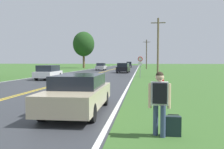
{
  "coord_description": "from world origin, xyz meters",
  "views": [
    {
      "loc": [
        6.92,
        -0.53,
        1.91
      ],
      "look_at": [
        5.51,
        10.91,
        1.28
      ],
      "focal_mm": 38.0,
      "sensor_mm": 36.0,
      "label": 1
    }
  ],
  "objects_px": {
    "hitchhiker_person": "(160,97)",
    "car_white_van_mid_far": "(48,72)",
    "car_silver_sedan_distant": "(101,67)",
    "suitcase": "(173,126)",
    "fire_hydrant": "(162,85)",
    "tree_left_verge": "(84,44)",
    "traffic_sign": "(140,62)",
    "car_dark_grey_van_horizon": "(129,64)",
    "car_champagne_sedan_mid_near": "(79,93)",
    "car_black_suv_receding": "(123,68)"
  },
  "relations": [
    {
      "from": "suitcase",
      "to": "traffic_sign",
      "type": "distance_m",
      "value": 21.76
    },
    {
      "from": "suitcase",
      "to": "traffic_sign",
      "type": "height_order",
      "value": "traffic_sign"
    },
    {
      "from": "tree_left_verge",
      "to": "traffic_sign",
      "type": "bearing_deg",
      "value": -67.73
    },
    {
      "from": "hitchhiker_person",
      "to": "car_dark_grey_van_horizon",
      "type": "height_order",
      "value": "car_dark_grey_van_horizon"
    },
    {
      "from": "hitchhiker_person",
      "to": "car_white_van_mid_far",
      "type": "bearing_deg",
      "value": 32.43
    },
    {
      "from": "hitchhiker_person",
      "to": "traffic_sign",
      "type": "bearing_deg",
      "value": 4.43
    },
    {
      "from": "car_white_van_mid_far",
      "to": "car_dark_grey_van_horizon",
      "type": "bearing_deg",
      "value": -8.76
    },
    {
      "from": "traffic_sign",
      "to": "car_black_suv_receding",
      "type": "relative_size",
      "value": 0.51
    },
    {
      "from": "fire_hydrant",
      "to": "car_silver_sedan_distant",
      "type": "distance_m",
      "value": 37.34
    },
    {
      "from": "suitcase",
      "to": "tree_left_verge",
      "type": "relative_size",
      "value": 0.05
    },
    {
      "from": "hitchhiker_person",
      "to": "tree_left_verge",
      "type": "height_order",
      "value": "tree_left_verge"
    },
    {
      "from": "fire_hydrant",
      "to": "traffic_sign",
      "type": "bearing_deg",
      "value": 96.41
    },
    {
      "from": "suitcase",
      "to": "traffic_sign",
      "type": "relative_size",
      "value": 0.22
    },
    {
      "from": "traffic_sign",
      "to": "tree_left_verge",
      "type": "xyz_separation_m",
      "value": [
        -16.87,
        41.19,
        5.19
      ]
    },
    {
      "from": "tree_left_verge",
      "to": "car_black_suv_receding",
      "type": "bearing_deg",
      "value": -64.11
    },
    {
      "from": "car_white_van_mid_far",
      "to": "car_dark_grey_van_horizon",
      "type": "xyz_separation_m",
      "value": [
        5.79,
        55.06,
        0.15
      ]
    },
    {
      "from": "tree_left_verge",
      "to": "car_champagne_sedan_mid_near",
      "type": "distance_m",
      "value": 62.38
    },
    {
      "from": "car_silver_sedan_distant",
      "to": "car_dark_grey_van_horizon",
      "type": "xyz_separation_m",
      "value": [
        4.68,
        28.08,
        0.14
      ]
    },
    {
      "from": "hitchhiker_person",
      "to": "tree_left_verge",
      "type": "distance_m",
      "value": 65.63
    },
    {
      "from": "car_white_van_mid_far",
      "to": "car_silver_sedan_distant",
      "type": "xyz_separation_m",
      "value": [
        1.11,
        26.97,
        0.01
      ]
    },
    {
      "from": "car_white_van_mid_far",
      "to": "car_silver_sedan_distant",
      "type": "bearing_deg",
      "value": -5.11
    },
    {
      "from": "traffic_sign",
      "to": "fire_hydrant",
      "type": "bearing_deg",
      "value": -83.59
    },
    {
      "from": "tree_left_verge",
      "to": "car_silver_sedan_distant",
      "type": "bearing_deg",
      "value": -65.12
    },
    {
      "from": "fire_hydrant",
      "to": "car_champagne_sedan_mid_near",
      "type": "relative_size",
      "value": 0.18
    },
    {
      "from": "car_dark_grey_van_horizon",
      "to": "car_silver_sedan_distant",
      "type": "bearing_deg",
      "value": -12.28
    },
    {
      "from": "tree_left_verge",
      "to": "suitcase",
      "type": "bearing_deg",
      "value": -74.19
    },
    {
      "from": "fire_hydrant",
      "to": "traffic_sign",
      "type": "xyz_separation_m",
      "value": [
        -1.41,
        12.58,
        1.47
      ]
    },
    {
      "from": "car_black_suv_receding",
      "to": "tree_left_verge",
      "type": "bearing_deg",
      "value": -151.47
    },
    {
      "from": "tree_left_verge",
      "to": "car_silver_sedan_distant",
      "type": "distance_m",
      "value": 20.59
    },
    {
      "from": "traffic_sign",
      "to": "tree_left_verge",
      "type": "relative_size",
      "value": 0.23
    },
    {
      "from": "suitcase",
      "to": "tree_left_verge",
      "type": "distance_m",
      "value": 65.7
    },
    {
      "from": "car_champagne_sedan_mid_near",
      "to": "car_black_suv_receding",
      "type": "bearing_deg",
      "value": -179.38
    },
    {
      "from": "hitchhiker_person",
      "to": "car_champagne_sedan_mid_near",
      "type": "relative_size",
      "value": 0.35
    },
    {
      "from": "car_champagne_sedan_mid_near",
      "to": "car_black_suv_receding",
      "type": "xyz_separation_m",
      "value": [
        -0.65,
        31.5,
        0.16
      ]
    },
    {
      "from": "hitchhiker_person",
      "to": "car_silver_sedan_distant",
      "type": "bearing_deg",
      "value": 14.42
    },
    {
      "from": "hitchhiker_person",
      "to": "car_champagne_sedan_mid_near",
      "type": "xyz_separation_m",
      "value": [
        -2.82,
        2.67,
        -0.28
      ]
    },
    {
      "from": "fire_hydrant",
      "to": "tree_left_verge",
      "type": "xyz_separation_m",
      "value": [
        -18.28,
        53.76,
        6.65
      ]
    },
    {
      "from": "tree_left_verge",
      "to": "car_white_van_mid_far",
      "type": "distance_m",
      "value": 45.77
    },
    {
      "from": "car_white_van_mid_far",
      "to": "car_champagne_sedan_mid_near",
      "type": "bearing_deg",
      "value": -157.01
    },
    {
      "from": "hitchhiker_person",
      "to": "car_dark_grey_van_horizon",
      "type": "bearing_deg",
      "value": 6.44
    },
    {
      "from": "tree_left_verge",
      "to": "car_silver_sedan_distant",
      "type": "xyz_separation_m",
      "value": [
        8.25,
        -17.8,
        -6.26
      ]
    },
    {
      "from": "tree_left_verge",
      "to": "car_dark_grey_van_horizon",
      "type": "distance_m",
      "value": 17.62
    },
    {
      "from": "suitcase",
      "to": "fire_hydrant",
      "type": "bearing_deg",
      "value": -0.08
    },
    {
      "from": "hitchhiker_person",
      "to": "suitcase",
      "type": "relative_size",
      "value": 2.94
    },
    {
      "from": "car_white_van_mid_far",
      "to": "car_silver_sedan_distant",
      "type": "relative_size",
      "value": 0.94
    },
    {
      "from": "fire_hydrant",
      "to": "car_champagne_sedan_mid_near",
      "type": "xyz_separation_m",
      "value": [
        -3.65,
        -6.54,
        0.3
      ]
    },
    {
      "from": "hitchhiker_person",
      "to": "car_white_van_mid_far",
      "type": "height_order",
      "value": "hitchhiker_person"
    },
    {
      "from": "hitchhiker_person",
      "to": "car_black_suv_receding",
      "type": "height_order",
      "value": "car_black_suv_receding"
    },
    {
      "from": "tree_left_verge",
      "to": "car_dark_grey_van_horizon",
      "type": "height_order",
      "value": "tree_left_verge"
    },
    {
      "from": "hitchhiker_person",
      "to": "car_silver_sedan_distant",
      "type": "relative_size",
      "value": 0.35
    }
  ]
}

